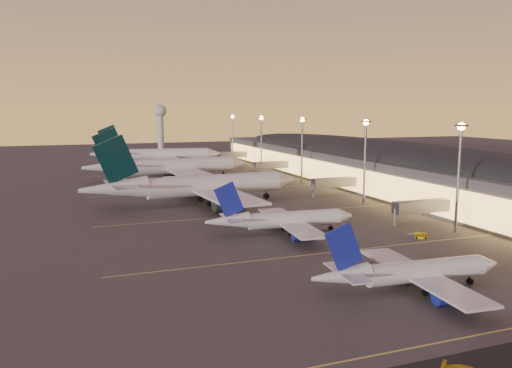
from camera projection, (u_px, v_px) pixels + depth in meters
The scene contains 11 objects.
ground at pixel (320, 246), 106.34m from camera, with size 700.00×700.00×0.00m, color #3D3A38.
airliner_narrow_south at pixel (410, 272), 79.59m from camera, with size 33.55×30.04×11.98m.
airliner_narrow_north at pixel (282, 220), 116.29m from camera, with size 36.12×32.35×12.90m.
airliner_wide_near at pixel (197, 186), 152.33m from camera, with size 68.57×62.70×21.93m.
airliner_wide_mid at pixel (169, 166), 205.32m from camera, with size 68.52×62.54×21.92m.
airliner_wide_far at pixel (157, 155), 260.24m from camera, with size 66.73×61.32×21.36m.
terminal_building at pixel (376, 162), 193.44m from camera, with size 56.35×255.00×17.46m.
light_masts at pixel (327, 142), 176.38m from camera, with size 2.20×217.20×25.90m.
radar_tower at pixel (160, 120), 347.81m from camera, with size 9.00×9.00×32.50m.
lane_markings at pixel (255, 211), 143.46m from camera, with size 90.00×180.36×0.00m.
baggage_tug_c at pixel (418, 236), 112.92m from camera, with size 4.32×3.40×1.22m.
Camera 1 is at (-48.53, -92.12, 28.84)m, focal length 35.00 mm.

